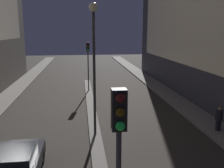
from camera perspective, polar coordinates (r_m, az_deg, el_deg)
The scene contains 6 objects.
median_strip at distance 18.02m, azimuth -4.33°, elevation -8.41°, with size 0.72×29.69×0.11m.
traffic_light_near at distance 5.61m, azimuth 1.59°, elevation -14.97°, with size 0.32×0.42×5.07m.
traffic_light_mid at distance 26.18m, azimuth -5.51°, elevation 6.44°, with size 0.32×0.42×5.07m.
street_lamp at distance 14.50m, azimuth -4.16°, elevation 7.74°, with size 0.49×0.49×7.77m.
car_left_lane at distance 11.93m, azimuth -20.97°, elevation -16.76°, with size 1.87×4.12×1.50m.
pedestrian_on_right_sidewalk at distance 17.29m, azimuth 23.21°, elevation -7.28°, with size 0.44×0.44×1.52m.
Camera 1 is at (-0.78, -1.02, 6.36)m, focal length 40.00 mm.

